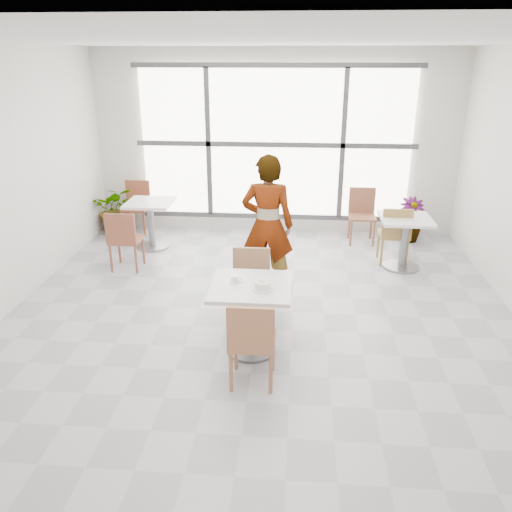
# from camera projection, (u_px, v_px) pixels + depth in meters

# --- Properties ---
(floor) EXTENTS (7.00, 7.00, 0.00)m
(floor) POSITION_uv_depth(u_px,v_px,m) (258.00, 329.00, 5.80)
(floor) COLOR #9E9EA5
(floor) RESTS_ON ground
(ceiling) EXTENTS (7.00, 7.00, 0.00)m
(ceiling) POSITION_uv_depth(u_px,v_px,m) (259.00, 40.00, 4.70)
(ceiling) COLOR white
(ceiling) RESTS_ON ground
(wall_back) EXTENTS (6.00, 0.00, 6.00)m
(wall_back) POSITION_uv_depth(u_px,v_px,m) (275.00, 144.00, 8.49)
(wall_back) COLOR silver
(wall_back) RESTS_ON ground
(wall_front) EXTENTS (6.00, 0.00, 6.00)m
(wall_front) POSITION_uv_depth(u_px,v_px,m) (187.00, 437.00, 2.00)
(wall_front) COLOR silver
(wall_front) RESTS_ON ground
(window) EXTENTS (4.60, 0.07, 2.52)m
(window) POSITION_uv_depth(u_px,v_px,m) (275.00, 144.00, 8.43)
(window) COLOR white
(window) RESTS_ON ground
(main_table) EXTENTS (0.80, 0.80, 0.75)m
(main_table) POSITION_uv_depth(u_px,v_px,m) (251.00, 305.00, 5.19)
(main_table) COLOR silver
(main_table) RESTS_ON ground
(chair_near) EXTENTS (0.42, 0.42, 0.87)m
(chair_near) POSITION_uv_depth(u_px,v_px,m) (252.00, 339.00, 4.62)
(chair_near) COLOR #A26646
(chair_near) RESTS_ON ground
(chair_far) EXTENTS (0.42, 0.42, 0.87)m
(chair_far) POSITION_uv_depth(u_px,v_px,m) (251.00, 282.00, 5.78)
(chair_far) COLOR #966B4B
(chair_far) RESTS_ON ground
(oatmeal_bowl) EXTENTS (0.21, 0.21, 0.09)m
(oatmeal_bowl) POSITION_uv_depth(u_px,v_px,m) (263.00, 285.00, 5.00)
(oatmeal_bowl) COLOR silver
(oatmeal_bowl) RESTS_ON main_table
(coffee_cup) EXTENTS (0.16, 0.13, 0.07)m
(coffee_cup) POSITION_uv_depth(u_px,v_px,m) (235.00, 279.00, 5.16)
(coffee_cup) COLOR white
(coffee_cup) RESTS_ON main_table
(person) EXTENTS (0.67, 0.46, 1.78)m
(person) POSITION_uv_depth(u_px,v_px,m) (268.00, 225.00, 6.42)
(person) COLOR black
(person) RESTS_ON ground
(bg_table_left) EXTENTS (0.70, 0.70, 0.75)m
(bg_table_left) POSITION_uv_depth(u_px,v_px,m) (151.00, 218.00, 8.07)
(bg_table_left) COLOR white
(bg_table_left) RESTS_ON ground
(bg_table_right) EXTENTS (0.70, 0.70, 0.75)m
(bg_table_right) POSITION_uv_depth(u_px,v_px,m) (404.00, 236.00, 7.28)
(bg_table_right) COLOR white
(bg_table_right) RESTS_ON ground
(bg_chair_left_near) EXTENTS (0.42, 0.42, 0.87)m
(bg_chair_left_near) POSITION_uv_depth(u_px,v_px,m) (124.00, 237.00, 7.19)
(bg_chair_left_near) COLOR brown
(bg_chair_left_near) RESTS_ON ground
(bg_chair_left_far) EXTENTS (0.42, 0.42, 0.87)m
(bg_chair_left_far) POSITION_uv_depth(u_px,v_px,m) (137.00, 203.00, 8.82)
(bg_chair_left_far) COLOR brown
(bg_chair_left_far) RESTS_ON ground
(bg_chair_right_near) EXTENTS (0.42, 0.42, 0.87)m
(bg_chair_right_near) POSITION_uv_depth(u_px,v_px,m) (395.00, 232.00, 7.40)
(bg_chair_right_near) COLOR olive
(bg_chair_right_near) RESTS_ON ground
(bg_chair_right_far) EXTENTS (0.42, 0.42, 0.87)m
(bg_chair_right_far) POSITION_uv_depth(u_px,v_px,m) (362.00, 211.00, 8.35)
(bg_chair_right_far) COLOR brown
(bg_chair_right_far) RESTS_ON ground
(plant_left) EXTENTS (0.83, 0.76, 0.81)m
(plant_left) POSITION_uv_depth(u_px,v_px,m) (116.00, 209.00, 8.81)
(plant_left) COLOR #527E45
(plant_left) RESTS_ON ground
(plant_right) EXTENTS (0.44, 0.44, 0.72)m
(plant_right) POSITION_uv_depth(u_px,v_px,m) (410.00, 220.00, 8.40)
(plant_right) COLOR #50833E
(plant_right) RESTS_ON ground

